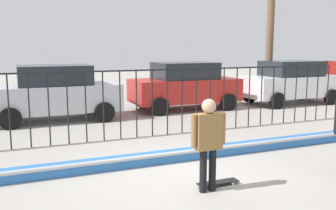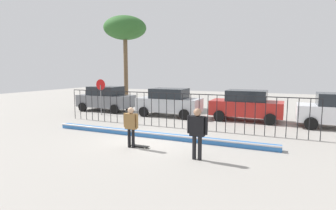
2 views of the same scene
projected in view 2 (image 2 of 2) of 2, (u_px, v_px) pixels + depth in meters
ground_plane at (148, 141)px, 11.99m from camera, size 60.00×60.00×0.00m
bowl_coping_ledge at (154, 135)px, 12.57m from camera, size 11.00×0.40×0.27m
perimeter_fence at (174, 107)px, 14.64m from camera, size 14.04×0.04×1.90m
skateboarder at (131, 124)px, 10.82m from camera, size 0.66×0.25×1.64m
skateboard at (140, 146)px, 10.96m from camera, size 0.80×0.20×0.07m
camera_operator at (197, 129)px, 9.32m from camera, size 0.73×0.27×1.81m
parked_car_gray at (106, 98)px, 20.85m from camera, size 4.30×2.12×1.90m
parked_car_silver at (169, 102)px, 18.48m from camera, size 4.30×2.12×1.90m
parked_car_red at (246, 105)px, 16.76m from camera, size 4.30×2.12×1.90m
stop_sign at (101, 92)px, 19.04m from camera, size 0.76×0.07×2.50m
palm_tree_short at (125, 29)px, 23.30m from camera, size 3.67×3.67×7.78m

